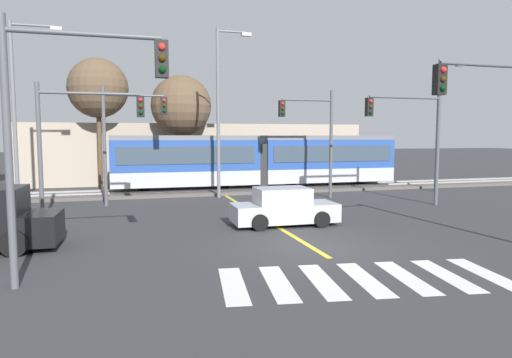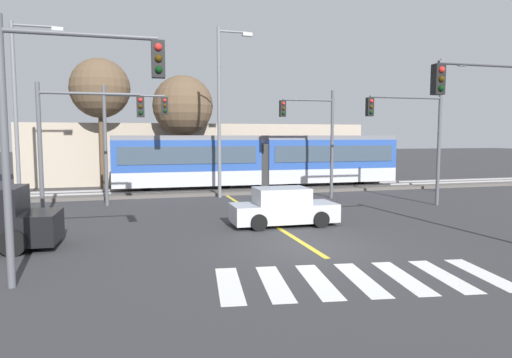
% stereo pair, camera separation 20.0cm
% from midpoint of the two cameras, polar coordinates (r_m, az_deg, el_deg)
% --- Properties ---
extents(ground_plane, '(200.00, 200.00, 0.00)m').
position_cam_midpoint_polar(ground_plane, '(14.79, 7.38, -8.64)').
color(ground_plane, '#333335').
extents(track_bed, '(120.00, 4.00, 0.18)m').
position_cam_midpoint_polar(track_bed, '(29.32, -4.24, -1.44)').
color(track_bed, '#56514C').
rests_on(track_bed, ground).
extents(rail_near, '(120.00, 0.08, 0.10)m').
position_cam_midpoint_polar(rail_near, '(28.61, -3.97, -1.33)').
color(rail_near, '#939399').
rests_on(rail_near, track_bed).
extents(rail_far, '(120.00, 0.08, 0.10)m').
position_cam_midpoint_polar(rail_far, '(30.01, -4.51, -1.02)').
color(rail_far, '#939399').
rests_on(rail_far, track_bed).
extents(light_rail_tram, '(18.50, 2.64, 3.43)m').
position_cam_midpoint_polar(light_rail_tram, '(29.76, 0.67, 2.46)').
color(light_rail_tram, '#B7BAC1').
rests_on(light_rail_tram, track_bed).
extents(crosswalk_stripe_0, '(0.93, 2.85, 0.01)m').
position_cam_midpoint_polar(crosswalk_stripe_0, '(11.28, -2.84, -13.07)').
color(crosswalk_stripe_0, silver).
rests_on(crosswalk_stripe_0, ground).
extents(crosswalk_stripe_1, '(0.93, 2.85, 0.01)m').
position_cam_midpoint_polar(crosswalk_stripe_1, '(11.41, 2.81, -12.84)').
color(crosswalk_stripe_1, silver).
rests_on(crosswalk_stripe_1, ground).
extents(crosswalk_stripe_2, '(0.93, 2.85, 0.01)m').
position_cam_midpoint_polar(crosswalk_stripe_2, '(11.65, 8.27, -12.51)').
color(crosswalk_stripe_2, silver).
rests_on(crosswalk_stripe_2, ground).
extents(crosswalk_stripe_3, '(0.93, 2.85, 0.01)m').
position_cam_midpoint_polar(crosswalk_stripe_3, '(11.99, 13.45, -12.08)').
color(crosswalk_stripe_3, silver).
rests_on(crosswalk_stripe_3, ground).
extents(crosswalk_stripe_4, '(0.93, 2.85, 0.01)m').
position_cam_midpoint_polar(crosswalk_stripe_4, '(12.42, 18.29, -11.60)').
color(crosswalk_stripe_4, silver).
rests_on(crosswalk_stripe_4, ground).
extents(crosswalk_stripe_5, '(0.93, 2.85, 0.01)m').
position_cam_midpoint_polar(crosswalk_stripe_5, '(12.92, 22.77, -11.08)').
color(crosswalk_stripe_5, silver).
rests_on(crosswalk_stripe_5, ground).
extents(crosswalk_stripe_6, '(0.93, 2.85, 0.01)m').
position_cam_midpoint_polar(crosswalk_stripe_6, '(13.50, 26.88, -10.54)').
color(crosswalk_stripe_6, silver).
rests_on(crosswalk_stripe_6, ground).
extents(lane_centre_line, '(0.20, 14.58, 0.01)m').
position_cam_midpoint_polar(lane_centre_line, '(20.39, 0.79, -4.69)').
color(lane_centre_line, gold).
rests_on(lane_centre_line, ground).
extents(sedan_crossing, '(4.22, 1.96, 1.52)m').
position_cam_midpoint_polar(sedan_crossing, '(18.36, 3.74, -3.62)').
color(sedan_crossing, '#B7BABF').
rests_on(sedan_crossing, ground).
extents(traffic_light_far_left, '(3.25, 0.38, 6.11)m').
position_cam_midpoint_polar(traffic_light_far_left, '(24.36, -15.65, 6.17)').
color(traffic_light_far_left, '#515459').
rests_on(traffic_light_far_left, ground).
extents(traffic_light_far_right, '(3.25, 0.38, 6.16)m').
position_cam_midpoint_polar(traffic_light_far_right, '(26.16, 7.62, 6.22)').
color(traffic_light_far_right, '#515459').
rests_on(traffic_light_far_right, ground).
extents(traffic_light_mid_left, '(4.25, 0.38, 5.73)m').
position_cam_midpoint_polar(traffic_light_mid_left, '(20.27, -21.06, 5.80)').
color(traffic_light_mid_left, '#515459').
rests_on(traffic_light_mid_left, ground).
extents(traffic_light_mid_right, '(4.25, 0.38, 5.96)m').
position_cam_midpoint_polar(traffic_light_mid_right, '(24.41, 19.46, 5.99)').
color(traffic_light_mid_right, '#515459').
rests_on(traffic_light_mid_right, ground).
extents(traffic_light_near_right, '(3.75, 0.38, 6.12)m').
position_cam_midpoint_polar(traffic_light_near_right, '(16.24, 28.41, 6.49)').
color(traffic_light_near_right, '#515459').
rests_on(traffic_light_near_right, ground).
extents(traffic_light_near_left, '(3.75, 0.38, 6.31)m').
position_cam_midpoint_polar(traffic_light_near_left, '(11.74, -22.80, 8.00)').
color(traffic_light_near_left, '#515459').
rests_on(traffic_light_near_left, ground).
extents(street_lamp_west, '(2.53, 0.28, 9.30)m').
position_cam_midpoint_polar(street_lamp_west, '(26.24, -27.20, 8.53)').
color(street_lamp_west, slate).
rests_on(street_lamp_west, ground).
extents(street_lamp_centre, '(2.05, 0.28, 9.68)m').
position_cam_midpoint_polar(street_lamp_centre, '(26.53, -4.07, 9.36)').
color(street_lamp_centre, slate).
rests_on(street_lamp_centre, ground).
extents(street_lamp_east, '(1.90, 0.28, 8.44)m').
position_cam_midpoint_polar(street_lamp_east, '(31.82, 22.41, 7.13)').
color(street_lamp_east, slate).
rests_on(street_lamp_east, ground).
extents(bare_tree_west, '(4.00, 4.00, 8.79)m').
position_cam_midpoint_polar(bare_tree_west, '(33.01, -18.77, 10.64)').
color(bare_tree_west, brown).
rests_on(bare_tree_west, ground).
extents(bare_tree_east, '(4.24, 4.24, 7.83)m').
position_cam_midpoint_polar(bare_tree_east, '(33.00, -8.95, 9.00)').
color(bare_tree_east, brown).
rests_on(bare_tree_east, ground).
extents(building_backdrop_far, '(25.90, 6.00, 4.50)m').
position_cam_midpoint_polar(building_backdrop_far, '(37.27, -7.08, 3.32)').
color(building_backdrop_far, tan).
rests_on(building_backdrop_far, ground).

